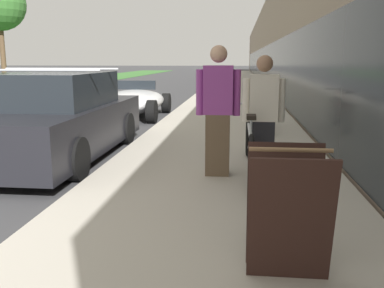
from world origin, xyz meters
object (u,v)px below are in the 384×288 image
person_rider (263,118)px  bike_rack_hoop (267,114)px  tandem_bicycle (249,145)px  person_bystander (218,111)px  parked_sedan_curbside (52,119)px  vintage_roadster_curbside (132,102)px  sandwich_board_sign (288,211)px  cruiser_bike_nearest (270,112)px

person_rider → bike_rack_hoop: person_rider is taller
tandem_bicycle → person_bystander: bearing=-154.0°
person_bystander → bike_rack_hoop: (0.78, 2.41, -0.32)m
person_bystander → parked_sedan_curbside: bearing=155.9°
tandem_bicycle → vintage_roadster_curbside: bearing=117.0°
sandwich_board_sign → parked_sedan_curbside: 5.10m
person_bystander → sandwich_board_sign: (0.62, -2.55, -0.38)m
parked_sedan_curbside → tandem_bicycle: bearing=-18.1°
sandwich_board_sign → person_bystander: bearing=103.6°
sandwich_board_sign → vintage_roadster_curbside: 9.55m
person_bystander → vintage_roadster_curbside: bearing=113.2°
person_bystander → sandwich_board_sign: 2.65m
person_bystander → bike_rack_hoop: size_ratio=1.96×
person_bystander → parked_sedan_curbside: person_bystander is taller
person_rider → vintage_roadster_curbside: (-3.31, 6.52, -0.46)m
bike_rack_hoop → person_bystander: bearing=-107.9°
person_rider → person_bystander: 0.58m
sandwich_board_sign → vintage_roadster_curbside: bearing=110.6°
parked_sedan_curbside → vintage_roadster_curbside: bearing=89.5°
bike_rack_hoop → cruiser_bike_nearest: bearing=84.2°
person_bystander → tandem_bicycle: bearing=26.0°
person_rider → vintage_roadster_curbside: person_rider is taller
person_bystander → cruiser_bike_nearest: size_ratio=0.96×
cruiser_bike_nearest → parked_sedan_curbside: (-3.72, -2.67, 0.15)m
cruiser_bike_nearest → sandwich_board_sign: sandwich_board_sign is taller
sandwich_board_sign → bike_rack_hoop: bearing=88.1°
person_rider → cruiser_bike_nearest: (0.37, 4.05, -0.41)m
person_rider → sandwich_board_sign: size_ratio=1.71×
cruiser_bike_nearest → sandwich_board_sign: size_ratio=1.93×
parked_sedan_curbside → person_bystander: bearing=-24.1°
sandwich_board_sign → parked_sedan_curbside: size_ratio=0.21×
cruiser_bike_nearest → parked_sedan_curbside: 4.58m
tandem_bicycle → parked_sedan_curbside: (-3.20, 1.05, 0.15)m
person_rider → sandwich_board_sign: bearing=-88.7°
tandem_bicycle → sandwich_board_sign: bearing=-85.7°
sandwich_board_sign → parked_sedan_curbside: (-3.40, 3.80, 0.07)m
sandwich_board_sign → vintage_roadster_curbside: sandwich_board_sign is taller
tandem_bicycle → person_bystander: size_ratio=1.57×
bike_rack_hoop → vintage_roadster_curbside: 5.32m
cruiser_bike_nearest → vintage_roadster_curbside: vintage_roadster_curbside is taller
person_rider → cruiser_bike_nearest: bearing=84.8°
cruiser_bike_nearest → parked_sedan_curbside: parked_sedan_curbside is taller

